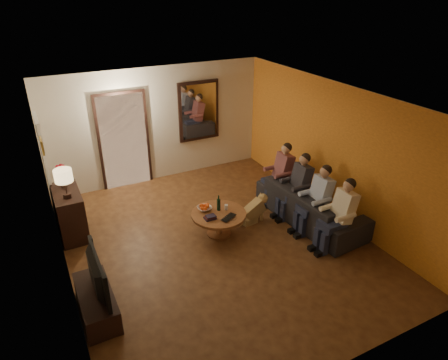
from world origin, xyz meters
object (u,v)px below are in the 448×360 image
dresser (70,213)px  dog (254,209)px  tv (92,275)px  laptop (231,219)px  person_c (298,188)px  tv_stand (97,302)px  wine_bottle (219,203)px  sofa (310,205)px  table_lamp (65,184)px  person_b (318,201)px  person_d (280,176)px  bowl (205,208)px  coffee_table (219,224)px  person_a (340,217)px

dresser → dog: dresser is taller
tv → laptop: (2.50, 0.70, -0.21)m
dresser → person_c: bearing=-17.9°
tv_stand → wine_bottle: 2.71m
sofa → dog: bearing=61.9°
table_lamp → person_b: table_lamp is taller
tv_stand → wine_bottle: wine_bottle is taller
person_d → laptop: bearing=-153.2°
person_b → bowl: person_b is taller
sofa → wine_bottle: bearing=70.8°
table_lamp → tv: (0.00, -2.00, -0.47)m
tv_stand → dog: dog is taller
tv → laptop: bearing=-74.4°
sofa → wine_bottle: size_ratio=7.52×
tv → coffee_table: tv is taller
sofa → person_d: person_d is taller
tv → dresser: bearing=0.0°
table_lamp → person_b: (4.09, -1.70, -0.55)m
dresser → tv: size_ratio=0.95×
coffee_table → person_c: bearing=-2.5°
dresser → table_lamp: bearing=-90.0°
person_b → person_c: same height
table_lamp → person_d: table_lamp is taller
tv → coffee_table: size_ratio=1.03×
person_b → wine_bottle: 1.82m
sofa → person_a: 0.94m
dog → laptop: (-0.69, -0.35, 0.18)m
person_a → coffee_table: bearing=143.0°
tv_stand → laptop: (2.50, 0.70, 0.28)m
person_b → person_c: bearing=90.0°
tv_stand → laptop: 2.61m
sofa → dog: sofa is taller
person_a → person_b: (0.00, 0.60, 0.00)m
bowl → person_a: bearing=-38.6°
person_d → dog: bearing=-153.4°
person_a → person_c: bearing=90.0°
sofa → bowl: 2.06m
bowl → wine_bottle: wine_bottle is taller
sofa → person_b: person_b is taller
sofa → person_d: bearing=2.4°
dresser → person_a: size_ratio=0.82×
sofa → coffee_table: bearing=74.2°
person_b → person_c: (0.00, 0.60, 0.00)m
dresser → dog: (3.19, -1.17, -0.16)m
person_c → laptop: 1.61m
person_d → tv: bearing=-159.8°
dresser → person_d: 4.16m
tv_stand → laptop: laptop is taller
coffee_table → person_a: bearing=-37.0°
person_a → tv: bearing=175.8°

